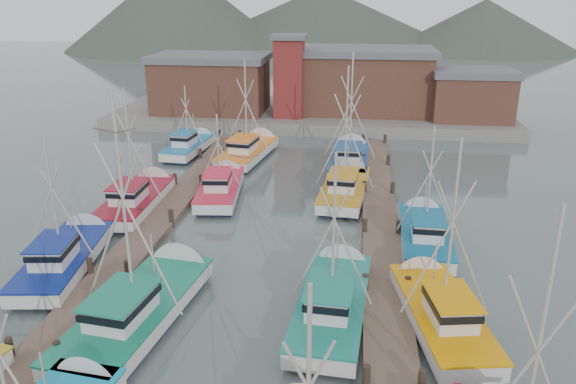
# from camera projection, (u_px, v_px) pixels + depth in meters

# --- Properties ---
(ground) EXTENTS (260.00, 260.00, 0.00)m
(ground) POSITION_uv_depth(u_px,v_px,m) (251.00, 270.00, 29.90)
(ground) COLOR #4E5E5C
(ground) RESTS_ON ground
(dock_left) EXTENTS (2.30, 46.00, 1.50)m
(dock_left) POSITION_uv_depth(u_px,v_px,m) (151.00, 230.00, 34.42)
(dock_left) COLOR brown
(dock_left) RESTS_ON ground
(dock_right) EXTENTS (2.30, 46.00, 1.50)m
(dock_right) POSITION_uv_depth(u_px,v_px,m) (382.00, 242.00, 32.79)
(dock_right) COLOR brown
(dock_right) RESTS_ON ground
(quay) EXTENTS (44.00, 16.00, 1.20)m
(quay) POSITION_uv_depth(u_px,v_px,m) (311.00, 115.00, 64.22)
(quay) COLOR gray
(quay) RESTS_ON ground
(shed_left) EXTENTS (12.72, 8.48, 6.20)m
(shed_left) POSITION_uv_depth(u_px,v_px,m) (211.00, 83.00, 62.36)
(shed_left) COLOR brown
(shed_left) RESTS_ON quay
(shed_center) EXTENTS (14.84, 9.54, 6.90)m
(shed_center) POSITION_uv_depth(u_px,v_px,m) (365.00, 80.00, 62.13)
(shed_center) COLOR brown
(shed_center) RESTS_ON quay
(shed_right) EXTENTS (8.48, 6.36, 5.20)m
(shed_right) POSITION_uv_depth(u_px,v_px,m) (471.00, 94.00, 58.35)
(shed_right) COLOR brown
(shed_right) RESTS_ON quay
(lookout_tower) EXTENTS (3.60, 3.60, 8.50)m
(lookout_tower) POSITION_uv_depth(u_px,v_px,m) (289.00, 76.00, 59.04)
(lookout_tower) COLOR maroon
(lookout_tower) RESTS_ON quay
(distant_hills) EXTENTS (175.00, 140.00, 42.00)m
(distant_hills) POSITION_uv_depth(u_px,v_px,m) (290.00, 47.00, 145.77)
(distant_hills) COLOR #3C4539
(distant_hills) RESTS_ON ground
(boat_4) EXTENTS (4.58, 10.69, 11.51)m
(boat_4) POSITION_uv_depth(u_px,v_px,m) (144.00, 305.00, 25.32)
(boat_4) COLOR black
(boat_4) RESTS_ON ground
(boat_5) EXTENTS (3.60, 9.62, 8.74)m
(boat_5) POSITION_uv_depth(u_px,v_px,m) (333.00, 299.00, 25.81)
(boat_5) COLOR black
(boat_5) RESTS_ON ground
(boat_6) EXTENTS (3.90, 9.28, 8.10)m
(boat_6) POSITION_uv_depth(u_px,v_px,m) (67.00, 256.00, 30.01)
(boat_6) COLOR black
(boat_6) RESTS_ON ground
(boat_7) EXTENTS (4.16, 9.02, 9.43)m
(boat_7) POSITION_uv_depth(u_px,v_px,m) (438.00, 309.00, 24.95)
(boat_7) COLOR black
(boat_7) RESTS_ON ground
(boat_8) EXTENTS (3.52, 8.84, 6.84)m
(boat_8) POSITION_uv_depth(u_px,v_px,m) (221.00, 187.00, 40.50)
(boat_8) COLOR black
(boat_8) RESTS_ON ground
(boat_9) EXTENTS (4.05, 9.50, 10.19)m
(boat_9) POSITION_uv_depth(u_px,v_px,m) (345.00, 187.00, 40.47)
(boat_9) COLOR black
(boat_9) RESTS_ON ground
(boat_10) EXTENTS (3.78, 9.36, 9.12)m
(boat_10) POSITION_uv_depth(u_px,v_px,m) (139.00, 198.00, 38.28)
(boat_10) COLOR black
(boat_10) RESTS_ON ground
(boat_11) EXTENTS (3.27, 8.72, 7.93)m
(boat_11) POSITION_uv_depth(u_px,v_px,m) (424.00, 232.00, 32.89)
(boat_11) COLOR black
(boat_11) RESTS_ON ground
(boat_12) EXTENTS (4.31, 10.01, 9.65)m
(boat_12) POSITION_uv_depth(u_px,v_px,m) (250.00, 150.00, 49.64)
(boat_12) COLOR black
(boat_12) RESTS_ON ground
(boat_13) EXTENTS (4.20, 9.85, 10.48)m
(boat_13) POSITION_uv_depth(u_px,v_px,m) (350.00, 158.00, 47.29)
(boat_13) COLOR black
(boat_13) RESTS_ON ground
(boat_14) EXTENTS (3.23, 8.37, 6.88)m
(boat_14) POSITION_uv_depth(u_px,v_px,m) (191.00, 146.00, 51.16)
(boat_14) COLOR black
(boat_14) RESTS_ON ground
(gull_near) EXTENTS (1.55, 0.64, 0.24)m
(gull_near) POSITION_uv_depth(u_px,v_px,m) (115.00, 131.00, 19.97)
(gull_near) COLOR gray
(gull_near) RESTS_ON ground
(gull_far) EXTENTS (1.55, 0.63, 0.24)m
(gull_far) POSITION_uv_depth(u_px,v_px,m) (244.00, 157.00, 29.86)
(gull_far) COLOR gray
(gull_far) RESTS_ON ground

